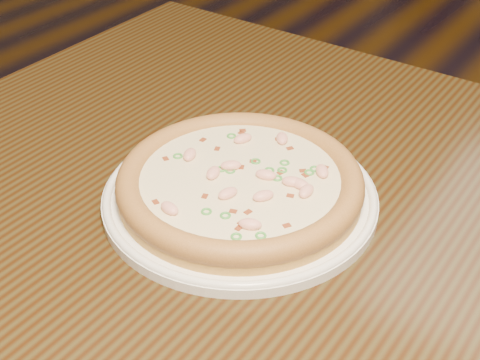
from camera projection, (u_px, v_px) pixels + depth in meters
The scene contains 3 objects.
hero_table at pixel (345, 281), 0.80m from camera, with size 1.20×0.80×0.75m.
plate at pixel (240, 195), 0.76m from camera, with size 0.31×0.31×0.02m.
pizza at pixel (240, 182), 0.75m from camera, with size 0.28×0.28×0.03m.
Camera 1 is at (-0.01, -0.93, 1.21)m, focal length 50.00 mm.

